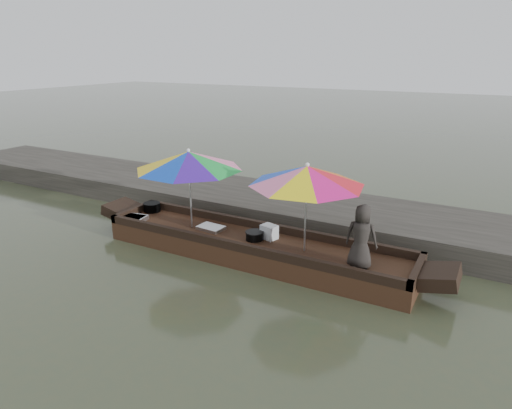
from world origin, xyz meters
The scene contains 11 objects.
water centered at (0.00, 0.00, 0.00)m, with size 80.00×80.00×0.00m, color #3C4530.
dock centered at (0.00, 2.20, 0.25)m, with size 22.00×2.20×0.50m, color #2D2B26.
boat_hull centered at (0.00, 0.00, 0.17)m, with size 5.85×1.20×0.35m, color #3C2316.
cooking_pot centered at (-2.68, 0.34, 0.44)m, with size 0.36×0.36×0.19m, color black.
tray_crayfish centered at (-2.63, -0.27, 0.39)m, with size 0.49×0.34×0.09m, color silver.
tray_scallop centered at (-0.98, 0.07, 0.38)m, with size 0.49×0.34×0.06m, color silver.
charcoal_grill centered at (0.02, 0.01, 0.42)m, with size 0.31×0.31×0.15m, color black.
supply_bag centered at (0.22, 0.19, 0.48)m, with size 0.28×0.22×0.26m, color silver.
vendor centered at (2.01, -0.15, 0.87)m, with size 0.51×0.34×1.05m, color #272320.
umbrella_bow centered at (-1.38, 0.00, 1.12)m, with size 2.04×2.04×1.55m, color pink, non-canonical shape.
umbrella_stern centered at (1.00, 0.00, 1.12)m, with size 1.93×1.93×1.55m, color red, non-canonical shape.
Camera 1 is at (3.73, -6.72, 3.59)m, focal length 32.00 mm.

